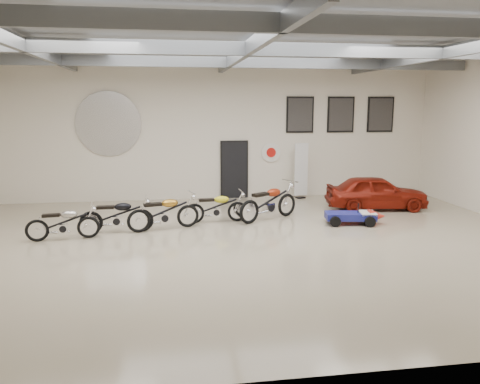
{
  "coord_description": "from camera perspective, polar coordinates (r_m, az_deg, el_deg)",
  "views": [
    {
      "loc": [
        -1.89,
        -11.27,
        3.43
      ],
      "look_at": [
        0.0,
        1.2,
        1.1
      ],
      "focal_mm": 35.0,
      "sensor_mm": 36.0,
      "label": 1
    }
  ],
  "objects": [
    {
      "name": "floor",
      "position": [
        11.93,
        0.87,
        -6.24
      ],
      "size": [
        16.0,
        12.0,
        0.01
      ],
      "primitive_type": "cube",
      "color": "tan",
      "rests_on": "ground"
    },
    {
      "name": "ceiling",
      "position": [
        11.53,
        0.94,
        18.29
      ],
      "size": [
        16.0,
        12.0,
        0.01
      ],
      "primitive_type": "cube",
      "color": "slate",
      "rests_on": "back_wall"
    },
    {
      "name": "back_wall",
      "position": [
        17.4,
        -2.39,
        7.39
      ],
      "size": [
        16.0,
        0.02,
        5.0
      ],
      "primitive_type": "cube",
      "color": "silver",
      "rests_on": "floor"
    },
    {
      "name": "ceiling_beams",
      "position": [
        11.5,
        0.94,
        17.05
      ],
      "size": [
        15.8,
        11.8,
        0.32
      ],
      "primitive_type": null,
      "color": "slate",
      "rests_on": "ceiling"
    },
    {
      "name": "door",
      "position": [
        17.55,
        -0.71,
        2.67
      ],
      "size": [
        0.92,
        0.08,
        2.1
      ],
      "primitive_type": "cube",
      "color": "black",
      "rests_on": "back_wall"
    },
    {
      "name": "logo_plaque",
      "position": [
        17.36,
        -15.75,
        8.0
      ],
      "size": [
        2.3,
        0.06,
        1.16
      ],
      "primitive_type": null,
      "color": "silver",
      "rests_on": "back_wall"
    },
    {
      "name": "poster_left",
      "position": [
        17.91,
        7.32,
        9.33
      ],
      "size": [
        1.05,
        0.08,
        1.35
      ],
      "primitive_type": null,
      "color": "black",
      "rests_on": "back_wall"
    },
    {
      "name": "poster_mid",
      "position": [
        18.41,
        12.18,
        9.21
      ],
      "size": [
        1.05,
        0.08,
        1.35
      ],
      "primitive_type": null,
      "color": "black",
      "rests_on": "back_wall"
    },
    {
      "name": "poster_right",
      "position": [
        19.04,
        16.75,
        9.04
      ],
      "size": [
        1.05,
        0.08,
        1.35
      ],
      "primitive_type": null,
      "color": "black",
      "rests_on": "back_wall"
    },
    {
      "name": "oil_sign",
      "position": [
        17.72,
        3.79,
        4.84
      ],
      "size": [
        0.72,
        0.1,
        0.72
      ],
      "primitive_type": null,
      "color": "white",
      "rests_on": "back_wall"
    },
    {
      "name": "banner_stand",
      "position": [
        17.63,
        7.45,
        2.45
      ],
      "size": [
        0.58,
        0.35,
        2.0
      ],
      "primitive_type": null,
      "rotation": [
        0.0,
        0.0,
        0.25
      ],
      "color": "white",
      "rests_on": "floor"
    },
    {
      "name": "motorcycle_silver",
      "position": [
        12.93,
        -20.8,
        -3.48
      ],
      "size": [
        1.85,
        0.76,
        0.93
      ],
      "primitive_type": null,
      "rotation": [
        0.0,
        0.0,
        0.12
      ],
      "color": "silver",
      "rests_on": "floor"
    },
    {
      "name": "motorcycle_black",
      "position": [
        13.2,
        -14.82,
        -2.7
      ],
      "size": [
        1.95,
        0.64,
        1.01
      ],
      "primitive_type": null,
      "rotation": [
        0.0,
        0.0,
        0.02
      ],
      "color": "silver",
      "rests_on": "floor"
    },
    {
      "name": "motorcycle_gold",
      "position": [
        13.22,
        -9.29,
        -2.37
      ],
      "size": [
        2.11,
        1.15,
        1.05
      ],
      "primitive_type": null,
      "rotation": [
        0.0,
        0.0,
        0.28
      ],
      "color": "silver",
      "rests_on": "floor"
    },
    {
      "name": "motorcycle_yellow",
      "position": [
        13.9,
        -2.95,
        -1.78
      ],
      "size": [
        1.89,
        0.67,
        0.97
      ],
      "primitive_type": null,
      "rotation": [
        0.0,
        0.0,
        0.05
      ],
      "color": "silver",
      "rests_on": "floor"
    },
    {
      "name": "motorcycle_red",
      "position": [
        14.2,
        3.52,
        -1.14
      ],
      "size": [
        2.25,
        1.73,
        1.15
      ],
      "primitive_type": null,
      "rotation": [
        0.0,
        0.0,
        0.54
      ],
      "color": "silver",
      "rests_on": "floor"
    },
    {
      "name": "go_kart",
      "position": [
        14.14,
        13.92,
        -2.55
      ],
      "size": [
        1.88,
        1.08,
        0.64
      ],
      "primitive_type": null,
      "rotation": [
        0.0,
        0.0,
        -0.17
      ],
      "color": "navy",
      "rests_on": "floor"
    },
    {
      "name": "vintage_car",
      "position": [
        16.37,
        16.28,
        -0.03
      ],
      "size": [
        1.79,
        3.48,
        1.13
      ],
      "primitive_type": "imported",
      "rotation": [
        0.0,
        0.0,
        1.43
      ],
      "color": "maroon",
      "rests_on": "floor"
    }
  ]
}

